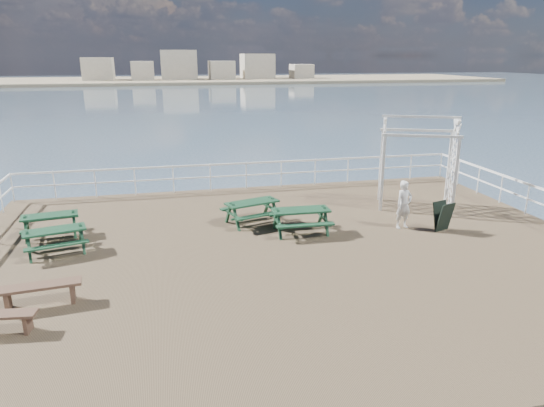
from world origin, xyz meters
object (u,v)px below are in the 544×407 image
at_px(picnic_table_b, 252,207).
at_px(trellis_arbor, 417,167).
at_px(picnic_table_a, 50,221).
at_px(picnic_table_c, 301,216).
at_px(flat_bench_near, 40,290).
at_px(person, 404,205).
at_px(picnic_table_d, 55,236).

distance_m(picnic_table_b, trellis_arbor, 6.13).
bearing_deg(trellis_arbor, picnic_table_a, -155.82).
bearing_deg(picnic_table_c, picnic_table_b, 138.61).
distance_m(flat_bench_near, person, 10.50).
bearing_deg(flat_bench_near, picnic_table_d, 88.38).
xyz_separation_m(picnic_table_b, flat_bench_near, (-5.49, -4.40, -0.16)).
height_order(picnic_table_a, picnic_table_d, picnic_table_d).
distance_m(picnic_table_b, person, 4.83).
distance_m(picnic_table_d, person, 10.34).
height_order(picnic_table_a, picnic_table_b, picnic_table_b).
distance_m(picnic_table_a, person, 10.87).
height_order(picnic_table_c, flat_bench_near, picnic_table_c).
height_order(picnic_table_a, trellis_arbor, trellis_arbor).
bearing_deg(person, trellis_arbor, 42.03).
height_order(picnic_table_b, trellis_arbor, trellis_arbor).
distance_m(picnic_table_a, picnic_table_b, 6.16).
height_order(picnic_table_a, person, person).
distance_m(picnic_table_d, flat_bench_near, 3.11).
height_order(picnic_table_d, person, person).
bearing_deg(flat_bench_near, trellis_arbor, 16.58).
height_order(picnic_table_c, trellis_arbor, trellis_arbor).
relative_size(picnic_table_c, trellis_arbor, 0.55).
relative_size(picnic_table_d, person, 1.23).
xyz_separation_m(picnic_table_b, person, (4.59, -1.48, 0.23)).
xyz_separation_m(picnic_table_a, picnic_table_b, (6.16, -0.13, 0.04)).
bearing_deg(person, picnic_table_d, 167.34).
xyz_separation_m(picnic_table_c, person, (3.29, -0.28, 0.22)).
bearing_deg(trellis_arbor, person, -103.88).
height_order(picnic_table_d, flat_bench_near, picnic_table_d).
distance_m(picnic_table_b, flat_bench_near, 7.03).
relative_size(picnic_table_c, picnic_table_d, 0.95).
relative_size(flat_bench_near, person, 1.15).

